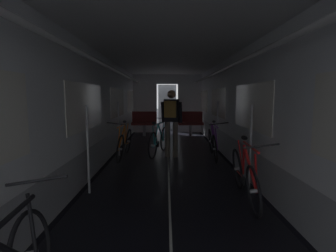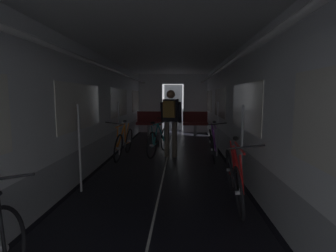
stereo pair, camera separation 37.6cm
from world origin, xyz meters
name	(u,v)px [view 1 (the left image)]	position (x,y,z in m)	size (l,w,h in m)	color
train_car_shell	(168,88)	(0.00, 3.60, 1.70)	(3.14, 12.34, 2.57)	black
bench_seat_far_left	(144,121)	(-0.90, 8.07, 0.57)	(0.98, 0.51, 0.95)	gray
bench_seat_far_right	(190,121)	(0.90, 8.07, 0.57)	(0.98, 0.51, 0.95)	gray
bicycle_purple	(213,143)	(1.11, 4.43, 0.38)	(0.44, 1.69, 0.95)	black
bicycle_orange	(124,143)	(-1.09, 4.44, 0.38)	(0.44, 1.69, 0.95)	black
bicycle_red	(245,175)	(1.11, 1.81, 0.38)	(0.44, 1.69, 0.95)	black
person_cyclist_aisle	(171,117)	(0.08, 4.54, 1.02)	(0.56, 0.44, 1.69)	brown
bicycle_teal_in_aisle	(159,140)	(-0.24, 4.81, 0.38)	(0.58, 1.64, 0.94)	black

